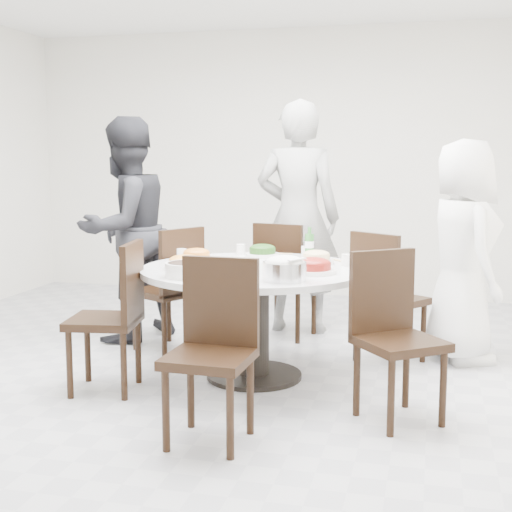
% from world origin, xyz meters
% --- Properties ---
extents(floor, '(6.00, 6.00, 0.01)m').
position_xyz_m(floor, '(0.00, 0.00, 0.00)').
color(floor, '#B2B2B7').
rests_on(floor, ground).
extents(wall_back, '(6.00, 0.01, 2.80)m').
position_xyz_m(wall_back, '(0.00, 3.00, 1.40)').
color(wall_back, white).
rests_on(wall_back, ground).
extents(dining_table, '(1.50, 1.50, 0.75)m').
position_xyz_m(dining_table, '(0.20, 0.01, 0.38)').
color(dining_table, silver).
rests_on(dining_table, floor).
extents(chair_ne, '(0.59, 0.59, 0.95)m').
position_xyz_m(chair_ne, '(1.06, 0.62, 0.47)').
color(chair_ne, black).
rests_on(chair_ne, floor).
extents(chair_n, '(0.50, 0.50, 0.95)m').
position_xyz_m(chair_n, '(0.19, 1.15, 0.47)').
color(chair_n, black).
rests_on(chair_n, floor).
extents(chair_nw, '(0.57, 0.57, 0.95)m').
position_xyz_m(chair_nw, '(-0.63, 0.54, 0.47)').
color(chair_nw, black).
rests_on(chair_nw, floor).
extents(chair_sw, '(0.48, 0.48, 0.95)m').
position_xyz_m(chair_sw, '(-0.66, -0.47, 0.47)').
color(chair_sw, black).
rests_on(chair_sw, floor).
extents(chair_s, '(0.44, 0.44, 0.95)m').
position_xyz_m(chair_s, '(0.24, -1.11, 0.47)').
color(chair_s, black).
rests_on(chair_s, floor).
extents(chair_se, '(0.59, 0.59, 0.95)m').
position_xyz_m(chair_se, '(1.18, -0.56, 0.47)').
color(chair_se, black).
rests_on(chair_se, floor).
extents(diner_right, '(0.77, 0.92, 1.60)m').
position_xyz_m(diner_right, '(1.55, 0.79, 0.80)').
color(diner_right, white).
rests_on(diner_right, floor).
extents(diner_middle, '(0.71, 0.47, 1.94)m').
position_xyz_m(diner_middle, '(0.23, 1.38, 0.97)').
color(diner_middle, black).
rests_on(diner_middle, floor).
extents(diner_left, '(0.97, 1.07, 1.79)m').
position_xyz_m(diner_left, '(-1.06, 0.76, 0.89)').
color(diner_left, black).
rests_on(diner_left, floor).
extents(dish_greens, '(0.24, 0.24, 0.06)m').
position_xyz_m(dish_greens, '(0.13, 0.52, 0.78)').
color(dish_greens, white).
rests_on(dish_greens, dining_table).
extents(dish_pale, '(0.24, 0.24, 0.06)m').
position_xyz_m(dish_pale, '(0.57, 0.29, 0.78)').
color(dish_pale, white).
rests_on(dish_pale, dining_table).
extents(dish_orange, '(0.24, 0.24, 0.06)m').
position_xyz_m(dish_orange, '(-0.26, 0.19, 0.78)').
color(dish_orange, white).
rests_on(dish_orange, dining_table).
extents(dish_redbrown, '(0.30, 0.30, 0.08)m').
position_xyz_m(dish_redbrown, '(0.61, -0.12, 0.79)').
color(dish_redbrown, white).
rests_on(dish_redbrown, dining_table).
extents(dish_tofu, '(0.28, 0.28, 0.07)m').
position_xyz_m(dish_tofu, '(-0.21, -0.18, 0.79)').
color(dish_tofu, white).
rests_on(dish_tofu, dining_table).
extents(rice_bowl, '(0.26, 0.26, 0.11)m').
position_xyz_m(rice_bowl, '(0.49, -0.42, 0.81)').
color(rice_bowl, silver).
rests_on(rice_bowl, dining_table).
extents(soup_bowl, '(0.28, 0.28, 0.09)m').
position_xyz_m(soup_bowl, '(-0.10, -0.43, 0.79)').
color(soup_bowl, white).
rests_on(soup_bowl, dining_table).
extents(beverage_bottle, '(0.06, 0.06, 0.22)m').
position_xyz_m(beverage_bottle, '(0.47, 0.55, 0.86)').
color(beverage_bottle, '#2D712D').
rests_on(beverage_bottle, dining_table).
extents(tea_cups, '(0.07, 0.07, 0.08)m').
position_xyz_m(tea_cups, '(0.19, 0.61, 0.79)').
color(tea_cups, white).
rests_on(tea_cups, dining_table).
extents(chopsticks, '(0.24, 0.04, 0.01)m').
position_xyz_m(chopsticks, '(0.22, 0.65, 0.76)').
color(chopsticks, tan).
rests_on(chopsticks, dining_table).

